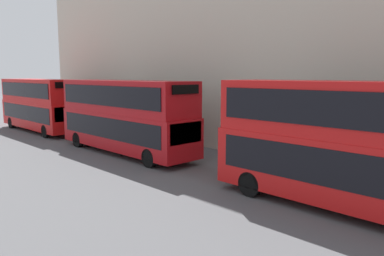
{
  "coord_description": "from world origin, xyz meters",
  "views": [
    {
      "loc": [
        -11.19,
        2.03,
        4.79
      ],
      "look_at": [
        0.48,
        14.01,
        2.4
      ],
      "focal_mm": 35.0,
      "sensor_mm": 36.0,
      "label": 1
    }
  ],
  "objects_px": {
    "bus_leading": "(371,144)",
    "pedestrian": "(76,121)",
    "bus_second_in_queue": "(124,114)",
    "bus_third_in_queue": "(39,103)"
  },
  "relations": [
    {
      "from": "bus_second_in_queue",
      "to": "pedestrian",
      "type": "height_order",
      "value": "bus_second_in_queue"
    },
    {
      "from": "bus_leading",
      "to": "pedestrian",
      "type": "xyz_separation_m",
      "value": [
        2.61,
        25.84,
        -1.79
      ]
    },
    {
      "from": "bus_second_in_queue",
      "to": "bus_third_in_queue",
      "type": "bearing_deg",
      "value": 90.0
    },
    {
      "from": "bus_second_in_queue",
      "to": "pedestrian",
      "type": "relative_size",
      "value": 6.86
    },
    {
      "from": "bus_second_in_queue",
      "to": "bus_third_in_queue",
      "type": "height_order",
      "value": "bus_second_in_queue"
    },
    {
      "from": "bus_second_in_queue",
      "to": "pedestrian",
      "type": "distance_m",
      "value": 11.86
    },
    {
      "from": "bus_leading",
      "to": "bus_third_in_queue",
      "type": "height_order",
      "value": "bus_leading"
    },
    {
      "from": "bus_third_in_queue",
      "to": "pedestrian",
      "type": "relative_size",
      "value": 6.65
    },
    {
      "from": "bus_leading",
      "to": "pedestrian",
      "type": "bearing_deg",
      "value": 84.23
    },
    {
      "from": "pedestrian",
      "to": "bus_leading",
      "type": "bearing_deg",
      "value": -95.77
    }
  ]
}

